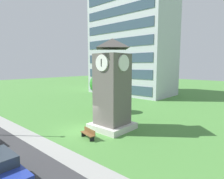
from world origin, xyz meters
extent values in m
plane|color=#4C893D|center=(0.00, 0.00, 0.00)|extent=(160.00, 160.00, 0.00)
cube|color=#9E9E99|center=(0.00, -4.05, 0.00)|extent=(120.00, 1.60, 0.01)
cube|color=#B7BCC6|center=(-11.75, 24.68, 11.20)|extent=(18.57, 10.17, 22.40)
cube|color=#384C60|center=(-11.75, 19.55, 1.60)|extent=(17.08, 0.10, 1.80)
cube|color=#384C60|center=(-11.75, 19.55, 4.80)|extent=(17.08, 0.10, 1.80)
cube|color=#384C60|center=(-11.75, 19.55, 8.00)|extent=(17.08, 0.10, 1.80)
cube|color=#384C60|center=(-11.75, 19.55, 11.20)|extent=(17.08, 0.10, 1.80)
cube|color=#384C60|center=(-11.75, 19.55, 14.40)|extent=(17.08, 0.10, 1.80)
cube|color=#384C60|center=(-11.75, 19.55, 17.60)|extent=(17.08, 0.10, 1.80)
cube|color=#605B56|center=(1.82, 2.65, 3.83)|extent=(2.81, 2.81, 7.66)
cube|color=beige|center=(1.82, 2.65, 0.30)|extent=(3.79, 3.79, 0.60)
pyramid|color=#4D4945|center=(1.82, 2.65, 8.64)|extent=(3.09, 3.09, 0.98)
cylinder|color=white|center=(1.82, 1.19, 6.74)|extent=(1.54, 0.12, 1.54)
cylinder|color=white|center=(3.28, 2.65, 6.74)|extent=(0.12, 1.54, 1.54)
cube|color=black|center=(1.82, 1.12, 6.88)|extent=(0.09, 0.05, 0.46)
cube|color=black|center=(1.82, 1.11, 6.74)|extent=(0.05, 0.06, 0.69)
cube|color=brown|center=(1.96, -0.82, 0.45)|extent=(1.86, 0.80, 0.06)
cube|color=brown|center=(2.00, -0.60, 0.68)|extent=(1.78, 0.37, 0.40)
cube|color=black|center=(1.25, -0.69, 0.23)|extent=(0.16, 0.44, 0.45)
cube|color=black|center=(2.67, -0.94, 0.23)|extent=(0.16, 0.44, 0.45)
cylinder|color=#513823|center=(-4.34, 7.06, 1.46)|extent=(0.35, 0.35, 2.91)
sphere|color=#297D26|center=(-4.34, 7.06, 3.94)|extent=(2.95, 2.95, 2.95)
cylinder|color=black|center=(1.99, -7.57, 0.33)|extent=(0.66, 0.22, 0.66)
camera|label=1|loc=(14.46, -11.60, 6.49)|focal=30.58mm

